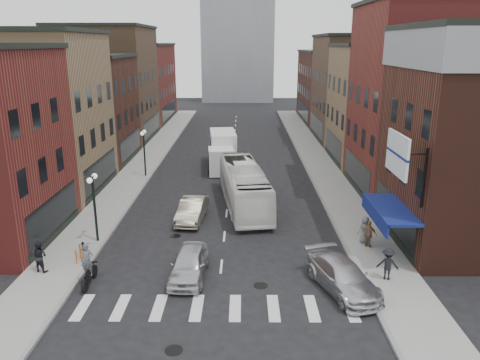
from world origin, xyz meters
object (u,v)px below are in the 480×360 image
(motorcycle_rider, at_px, (88,266))
(ped_right_b, at_px, (369,234))
(streetlamp_far, at_px, (144,145))
(ped_right_a, at_px, (388,264))
(bike_rack, at_px, (78,254))
(sedan_left_near, at_px, (189,264))
(parked_bicycle, at_px, (84,248))
(billboard_sign, at_px, (399,155))
(ped_left_solo, at_px, (39,256))
(streetlamp_near, at_px, (94,196))
(box_truck, at_px, (223,151))
(sedan_left_far, at_px, (192,210))
(transit_bus, at_px, (244,186))
(curb_car, at_px, (343,277))
(ped_right_c, at_px, (365,230))

(motorcycle_rider, bearing_deg, ped_right_b, 9.23)
(streetlamp_far, height_order, ped_right_a, streetlamp_far)
(bike_rack, height_order, sedan_left_near, sedan_left_near)
(parked_bicycle, bearing_deg, bike_rack, -122.85)
(bike_rack, relative_size, parked_bicycle, 0.48)
(billboard_sign, bearing_deg, ped_left_solo, -178.82)
(streetlamp_far, distance_m, sedan_left_near, 19.19)
(sedan_left_near, relative_size, ped_right_a, 2.63)
(sedan_left_near, distance_m, parked_bicycle, 6.31)
(streetlamp_far, distance_m, parked_bicycle, 16.18)
(ped_left_solo, bearing_deg, streetlamp_near, -99.20)
(streetlamp_near, height_order, box_truck, streetlamp_near)
(motorcycle_rider, bearing_deg, sedan_left_far, 57.85)
(bike_rack, xyz_separation_m, ped_right_b, (15.86, 1.93, 0.38))
(streetlamp_near, relative_size, transit_bus, 0.38)
(motorcycle_rider, bearing_deg, ped_right_a, -5.22)
(sedan_left_near, relative_size, parked_bicycle, 2.55)
(sedan_left_far, relative_size, ped_right_b, 2.82)
(bike_rack, relative_size, box_truck, 0.10)
(streetlamp_far, relative_size, bike_rack, 5.14)
(curb_car, xyz_separation_m, ped_right_b, (2.41, 4.63, 0.22))
(sedan_left_far, distance_m, curb_car, 12.14)
(ped_right_a, relative_size, ped_right_b, 1.04)
(bike_rack, distance_m, ped_right_c, 15.98)
(motorcycle_rider, relative_size, sedan_left_near, 0.51)
(motorcycle_rider, distance_m, sedan_left_far, 9.57)
(transit_bus, bearing_deg, motorcycle_rider, -130.95)
(box_truck, bearing_deg, transit_bus, -85.31)
(streetlamp_far, xyz_separation_m, sedan_left_far, (5.17, -10.34, -2.19))
(sedan_left_far, distance_m, ped_right_b, 11.39)
(streetlamp_near, relative_size, ped_right_b, 2.64)
(box_truck, xyz_separation_m, ped_right_b, (9.06, -18.10, -0.68))
(bike_rack, xyz_separation_m, transit_bus, (8.80, 9.21, 0.94))
(transit_bus, bearing_deg, sedan_left_far, -148.11)
(ped_right_a, bearing_deg, billboard_sign, -95.41)
(billboard_sign, xyz_separation_m, bike_rack, (-16.19, 0.80, -5.58))
(billboard_sign, bearing_deg, ped_right_c, 97.04)
(motorcycle_rider, distance_m, ped_right_b, 15.16)
(billboard_sign, bearing_deg, bike_rack, 177.17)
(motorcycle_rider, distance_m, transit_bus, 13.75)
(bike_rack, height_order, box_truck, box_truck)
(ped_right_b, bearing_deg, ped_right_a, 122.93)
(bike_rack, relative_size, curb_car, 0.16)
(curb_car, relative_size, parked_bicycle, 2.94)
(bike_rack, xyz_separation_m, box_truck, (6.80, 20.03, 1.06))
(sedan_left_near, relative_size, curb_car, 0.87)
(streetlamp_far, xyz_separation_m, curb_car, (13.25, -19.40, -2.20))
(box_truck, xyz_separation_m, parked_bicycle, (-6.70, -19.34, -1.02))
(curb_car, xyz_separation_m, parked_bicycle, (-13.35, 3.39, -0.12))
(motorcycle_rider, bearing_deg, curb_car, -8.88)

